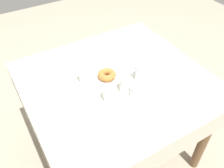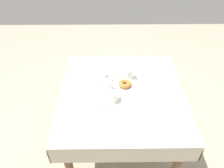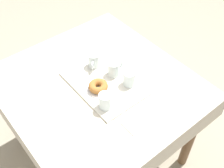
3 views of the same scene
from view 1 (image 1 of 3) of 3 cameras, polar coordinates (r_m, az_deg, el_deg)
ground_plane at (r=2.08m, az=0.82°, el=-15.12°), size 6.00×6.00×0.00m
dining_table at (r=1.57m, az=1.05°, el=-2.18°), size 1.10×1.04×0.77m
serving_tray at (r=1.45m, az=0.82°, el=0.10°), size 0.47×0.33×0.01m
tea_mug_left at (r=1.46m, az=6.80°, el=2.66°), size 0.09×0.09×0.09m
tea_mug_right at (r=1.37m, az=3.37°, el=-0.25°), size 0.07×0.11×0.09m
water_glass_near at (r=1.44m, az=-6.37°, el=1.91°), size 0.07×0.07×0.09m
water_glass_far at (r=1.32m, az=-0.54°, el=-2.47°), size 0.07×0.07×0.09m
donut_plate_left at (r=1.48m, az=-1.22°, el=1.44°), size 0.13×0.13×0.01m
sugar_donut_left at (r=1.46m, az=-1.24°, el=2.16°), size 0.11×0.11×0.04m
paper_napkin at (r=1.40m, az=-11.81°, el=-3.33°), size 0.11×0.11×0.01m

